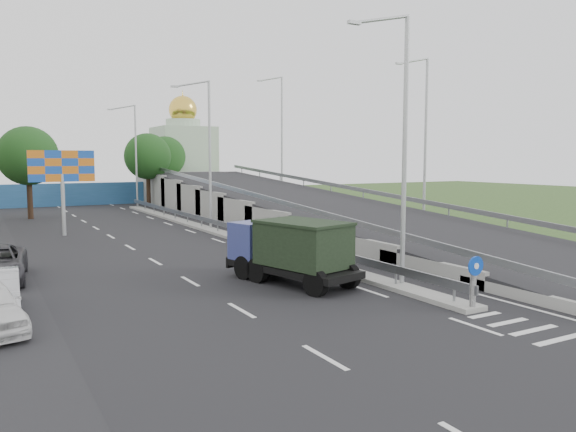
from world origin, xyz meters
TOP-DOWN VIEW (x-y plane):
  - ground at (0.00, 0.00)m, footprint 160.00×160.00m
  - road_surface at (-3.00, 20.00)m, footprint 26.00×90.00m
  - median at (0.00, 24.00)m, footprint 1.00×44.00m
  - overpass_ramp at (7.50, 24.00)m, footprint 10.00×50.00m
  - median_guardrail at (0.00, 24.00)m, footprint 0.09×44.00m
  - sign_bollard at (0.00, 2.17)m, footprint 0.64×0.23m
  - lamp_post_near at (0.11, 6.00)m, footprint 2.74×0.18m
  - lamp_post_mid at (0.11, 26.00)m, footprint 2.74×0.18m
  - lamp_post_far at (0.11, 46.00)m, footprint 2.74×0.18m
  - blue_wall at (-4.00, 52.00)m, footprint 30.00×0.50m
  - church at (10.00, 60.00)m, footprint 7.00×7.00m
  - billboard at (-9.00, 28.00)m, footprint 4.00×0.24m
  - tree_left_mid at (-10.00, 40.00)m, footprint 4.80×4.80m
  - tree_median_far at (2.00, 48.00)m, footprint 4.80×4.80m
  - tree_ramp_far at (6.00, 55.00)m, footprint 4.80×4.80m
  - dump_truck at (-3.06, 8.86)m, footprint 3.52×6.17m

SIDE VIEW (x-z plane):
  - ground at x=0.00m, z-range 0.00..0.00m
  - road_surface at x=-3.00m, z-range -0.02..0.02m
  - median at x=0.00m, z-range 0.00..0.20m
  - median_guardrail at x=0.00m, z-range 0.39..1.10m
  - sign_bollard at x=0.00m, z-range 0.20..1.87m
  - blue_wall at x=-4.00m, z-range 0.00..2.40m
  - dump_truck at x=-3.06m, z-range 0.14..2.70m
  - overpass_ramp at x=7.50m, z-range 0.00..3.50m
  - billboard at x=-9.00m, z-range 1.44..6.94m
  - tree_left_mid at x=-10.00m, z-range 1.38..8.98m
  - tree_median_far at x=2.00m, z-range 1.38..8.98m
  - tree_ramp_far at x=6.00m, z-range 1.38..8.98m
  - church at x=10.00m, z-range -1.59..12.21m
  - lamp_post_near at x=0.11m, z-range 0.77..10.85m
  - lamp_post_mid at x=0.11m, z-range 0.77..10.85m
  - lamp_post_far at x=0.11m, z-range 0.77..10.85m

